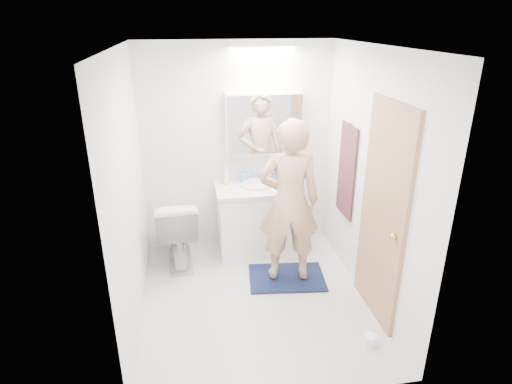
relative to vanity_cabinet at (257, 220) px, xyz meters
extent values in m
plane|color=silver|center=(-0.18, -0.96, -0.39)|extent=(2.50, 2.50, 0.00)
plane|color=white|center=(-0.18, -0.96, 2.01)|extent=(2.50, 2.50, 0.00)
plane|color=white|center=(-0.18, 0.29, 0.81)|extent=(2.50, 0.00, 2.50)
plane|color=white|center=(-0.18, -2.21, 0.81)|extent=(2.50, 0.00, 2.50)
plane|color=white|center=(-1.28, -0.96, 0.81)|extent=(0.00, 2.50, 2.50)
plane|color=white|center=(0.92, -0.96, 0.81)|extent=(0.00, 2.50, 2.50)
cube|color=white|center=(0.00, 0.00, 0.00)|extent=(0.90, 0.55, 0.78)
cube|color=white|center=(0.00, 0.00, 0.41)|extent=(0.95, 0.58, 0.04)
cylinder|color=silver|center=(0.00, 0.03, 0.45)|extent=(0.36, 0.36, 0.03)
cylinder|color=#B8B8BD|center=(0.00, 0.22, 0.51)|extent=(0.02, 0.02, 0.16)
cube|color=white|center=(0.12, 0.21, 1.11)|extent=(0.88, 0.14, 0.70)
cube|color=silver|center=(0.12, 0.13, 1.11)|extent=(0.84, 0.01, 0.66)
imported|color=silver|center=(-0.93, -0.11, 0.01)|extent=(0.47, 0.80, 0.80)
cube|color=#13203E|center=(0.21, -0.67, -0.38)|extent=(0.86, 0.64, 0.02)
imported|color=tan|center=(0.21, -0.67, 0.51)|extent=(0.67, 0.48, 1.71)
cube|color=tan|center=(0.90, -1.31, 0.61)|extent=(0.04, 0.80, 2.00)
sphere|color=gold|center=(0.86, -1.61, 0.56)|extent=(0.06, 0.06, 0.06)
cube|color=#13183E|center=(0.89, -0.41, 0.71)|extent=(0.02, 0.42, 1.00)
cylinder|color=silver|center=(0.88, -0.41, 1.23)|extent=(0.07, 0.02, 0.02)
imported|color=#EDE499|center=(-0.34, 0.15, 0.53)|extent=(0.10, 0.10, 0.20)
imported|color=#62A0D2|center=(-0.12, 0.18, 0.52)|extent=(0.11, 0.11, 0.17)
imported|color=#4453CD|center=(0.24, 0.16, 0.47)|extent=(0.11, 0.11, 0.08)
cylinder|color=white|center=(0.67, -1.78, -0.34)|extent=(0.11, 0.11, 0.10)
camera|label=1|loc=(-0.78, -4.48, 2.22)|focal=30.01mm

